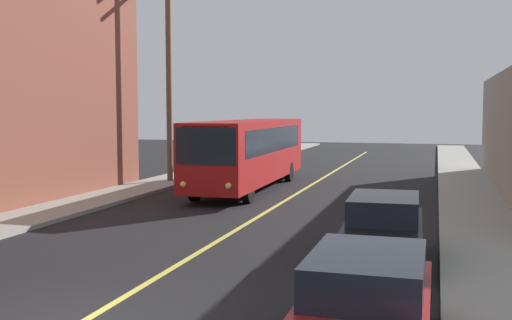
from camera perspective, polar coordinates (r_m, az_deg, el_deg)
name	(u,v)px	position (r m, az deg, el deg)	size (l,w,h in m)	color
sidewalk_left	(55,211)	(23.12, -18.29, -4.53)	(2.50, 90.00, 0.15)	gray
sidewalk_right	(484,234)	(19.10, 20.57, -6.52)	(2.50, 90.00, 0.15)	gray
lane_stripe_center	(284,201)	(24.69, 2.65, -3.88)	(0.16, 60.00, 0.01)	#D8CC4C
city_bus	(249,150)	(28.33, -0.61, 0.92)	(2.82, 12.20, 3.20)	maroon
parked_car_red	(366,305)	(9.32, 10.31, -13.21)	(1.82, 4.40, 1.62)	maroon
parked_car_black	(384,227)	(15.22, 11.89, -6.20)	(1.92, 4.45, 1.62)	black
utility_pole_mid	(169,59)	(30.78, -8.19, 9.37)	(2.40, 0.28, 11.09)	brown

